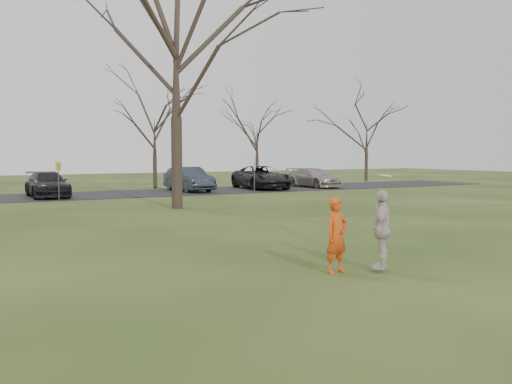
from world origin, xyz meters
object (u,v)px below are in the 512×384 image
at_px(car_6, 261,177).
at_px(catching_play, 382,229).
at_px(car_7, 314,178).
at_px(car_3, 47,184).
at_px(player_defender, 337,236).
at_px(big_tree, 176,55).
at_px(car_5, 189,179).

distance_m(car_6, catching_play, 27.71).
distance_m(car_7, catching_play, 29.43).
bearing_deg(catching_play, car_3, 96.71).
bearing_deg(car_3, car_6, 2.43).
height_order(player_defender, catching_play, catching_play).
relative_size(player_defender, car_3, 0.32).
height_order(player_defender, car_6, car_6).
bearing_deg(car_7, catching_play, -125.32).
bearing_deg(big_tree, car_5, 64.61).
bearing_deg(car_7, car_6, 172.31).
height_order(player_defender, car_3, player_defender).
bearing_deg(catching_play, car_5, 76.61).
distance_m(car_6, big_tree, 15.53).
bearing_deg(car_5, catching_play, -105.31).
relative_size(car_5, car_6, 0.84).
xyz_separation_m(player_defender, car_6, (12.41, 24.85, 0.04)).
bearing_deg(car_6, car_7, 2.07).
bearing_deg(big_tree, car_7, 33.62).
relative_size(catching_play, big_tree, 0.15).
relative_size(car_7, catching_play, 2.35).
bearing_deg(car_7, big_tree, -149.40).
bearing_deg(catching_play, big_tree, 85.25).
xyz_separation_m(car_5, car_7, (9.70, -0.40, -0.10)).
relative_size(car_3, big_tree, 0.36).
height_order(car_3, car_5, car_5).
bearing_deg(catching_play, player_defender, 158.54).
bearing_deg(car_5, car_7, -4.29).
xyz_separation_m(car_3, catching_play, (2.91, -24.76, 0.16)).
xyz_separation_m(player_defender, car_5, (6.96, 24.91, 0.03)).
distance_m(car_7, big_tree, 18.45).
height_order(car_6, car_7, car_6).
height_order(car_3, car_6, car_6).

